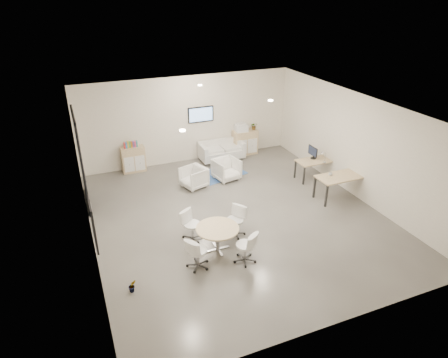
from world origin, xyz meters
TOP-DOWN VIEW (x-y plane):
  - room_shell at (0.00, 0.00)m, footprint 9.60×10.60m
  - glass_door at (-3.95, 2.51)m, footprint 0.09×1.90m
  - artwork at (-3.97, -1.60)m, footprint 0.05×0.54m
  - wall_tv at (0.50, 4.46)m, footprint 0.98×0.06m
  - ceiling_spots at (-0.20, 0.83)m, footprint 3.14×4.14m
  - sideboard_left at (-2.15, 4.26)m, footprint 0.82×0.42m
  - sideboard_right at (2.23, 4.24)m, footprint 0.96×0.46m
  - books at (-2.19, 4.27)m, footprint 0.47×0.14m
  - printer at (2.06, 4.25)m, footprint 0.47×0.40m
  - loveseat at (1.15, 4.08)m, footprint 1.68×0.86m
  - blue_rug at (0.64, 2.86)m, footprint 1.89×1.49m
  - armchair_left at (-0.56, 2.26)m, footprint 0.89×0.92m
  - armchair_right at (0.67, 2.39)m, footprint 0.92×0.88m
  - desk_rear at (3.52, 1.30)m, footprint 1.32×0.67m
  - desk_front at (3.40, -0.20)m, footprint 1.48×0.76m
  - monitor at (3.48, 1.45)m, footprint 0.20×0.50m
  - round_table at (-1.11, -1.31)m, footprint 1.08×1.08m
  - meeting_chairs at (-1.11, -1.31)m, footprint 2.16×2.16m
  - plant_cabinet at (2.60, 4.24)m, footprint 0.30×0.33m
  - plant_floor at (-3.40, -2.03)m, footprint 0.18×0.32m
  - cup at (3.13, -0.05)m, footprint 0.12×0.10m

SIDE VIEW (x-z plane):
  - blue_rug at x=0.64m, z-range 0.00..0.01m
  - plant_floor at x=-3.40m, z-range 0.00..0.14m
  - loveseat at x=1.15m, z-range 0.03..0.65m
  - armchair_left at x=-0.56m, z-range 0.00..0.76m
  - armchair_right at x=0.67m, z-range 0.00..0.81m
  - meeting_chairs at x=-1.11m, z-range 0.00..0.82m
  - sideboard_left at x=-2.15m, z-range 0.00..0.92m
  - sideboard_right at x=2.23m, z-range 0.00..0.96m
  - round_table at x=-1.11m, z-range 0.24..0.90m
  - desk_rear at x=3.52m, z-range 0.27..0.96m
  - desk_front at x=3.40m, z-range 0.31..1.07m
  - cup at x=3.13m, z-range 0.77..0.88m
  - monitor at x=3.48m, z-range 0.70..1.14m
  - books at x=-2.19m, z-range 0.92..1.14m
  - plant_cabinet at x=2.60m, z-range 0.96..1.19m
  - printer at x=2.06m, z-range 0.95..1.27m
  - glass_door at x=-3.95m, z-range 0.08..2.93m
  - artwork at x=-3.97m, z-range 1.03..2.07m
  - room_shell at x=0.00m, z-range -0.80..4.00m
  - wall_tv at x=0.50m, z-range 1.46..2.04m
  - ceiling_spots at x=-0.20m, z-range 3.17..3.20m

